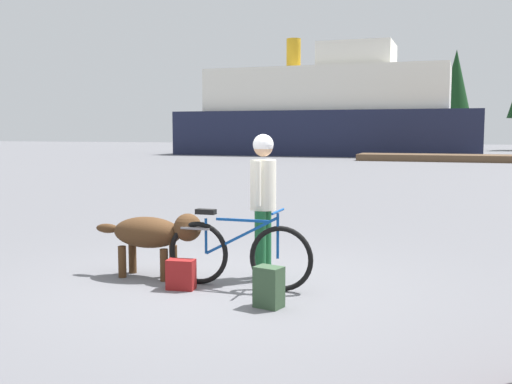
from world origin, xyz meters
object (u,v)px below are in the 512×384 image
at_px(person_cyclist, 263,191).
at_px(ferry_boat, 328,114).
at_px(backpack, 269,287).
at_px(handbag_pannier, 181,274).
at_px(dog, 154,233).
at_px(bicycle, 238,253).

bearing_deg(person_cyclist, ferry_boat, 100.85).
bearing_deg(backpack, person_cyclist, 110.96).
height_order(backpack, handbag_pannier, backpack).
bearing_deg(person_cyclist, dog, -163.96).
relative_size(dog, handbag_pannier, 4.19).
height_order(person_cyclist, backpack, person_cyclist).
xyz_separation_m(dog, backpack, (1.75, -0.76, -0.34)).
xyz_separation_m(dog, ferry_boat, (-6.11, 39.08, 2.59)).
relative_size(backpack, ferry_boat, 0.02).
xyz_separation_m(handbag_pannier, ferry_boat, (-6.67, 39.48, 2.97)).
bearing_deg(bicycle, person_cyclist, 72.82).
bearing_deg(handbag_pannier, bicycle, 26.54).
distance_m(bicycle, dog, 1.17).
bearing_deg(dog, bicycle, -5.53).
relative_size(person_cyclist, ferry_boat, 0.08).
xyz_separation_m(bicycle, ferry_boat, (-7.27, 39.19, 2.74)).
xyz_separation_m(person_cyclist, handbag_pannier, (-0.74, -0.78, -0.91)).
relative_size(person_cyclist, backpack, 4.16).
relative_size(bicycle, handbag_pannier, 5.11).
bearing_deg(dog, person_cyclist, 16.04).
height_order(dog, backpack, dog).
bearing_deg(person_cyclist, bicycle, -107.18).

